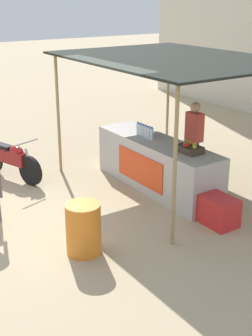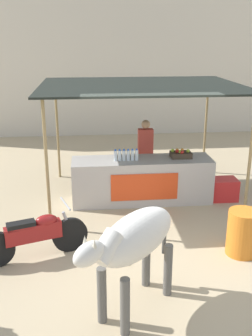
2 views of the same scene
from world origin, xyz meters
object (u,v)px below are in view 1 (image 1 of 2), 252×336
(water_barrel, at_px, (83,229))
(stall_counter, at_px, (157,165))
(cooler_box, at_px, (219,211))
(fruit_crate, at_px, (189,148))
(motorcycle_parked, at_px, (11,159))
(vendor_behind_counter, at_px, (194,142))

(water_barrel, bearing_deg, stall_counter, 119.86)
(cooler_box, bearing_deg, stall_counter, 176.92)
(cooler_box, height_order, water_barrel, water_barrel)
(stall_counter, distance_m, fruit_crate, 1.02)
(fruit_crate, distance_m, motorcycle_parked, 3.69)
(water_barrel, bearing_deg, motorcycle_parked, 176.85)
(stall_counter, distance_m, vendor_behind_counter, 0.86)
(cooler_box, height_order, motorcycle_parked, motorcycle_parked)
(fruit_crate, bearing_deg, water_barrel, -78.15)
(vendor_behind_counter, xyz_separation_m, water_barrel, (1.17, -3.11, -0.46))
(fruit_crate, bearing_deg, stall_counter, -176.67)
(stall_counter, bearing_deg, water_barrel, -60.14)
(stall_counter, xyz_separation_m, cooler_box, (1.80, -0.10, -0.24))
(cooler_box, distance_m, water_barrel, 2.31)
(fruit_crate, height_order, vendor_behind_counter, vendor_behind_counter)
(stall_counter, height_order, fruit_crate, fruit_crate)
(fruit_crate, xyz_separation_m, cooler_box, (0.95, -0.15, -0.80))
(stall_counter, relative_size, cooler_box, 5.00)
(stall_counter, xyz_separation_m, motorcycle_parked, (-2.04, -2.17, -0.05))
(cooler_box, bearing_deg, motorcycle_parked, -151.61)
(fruit_crate, relative_size, cooler_box, 0.73)
(vendor_behind_counter, relative_size, motorcycle_parked, 0.95)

